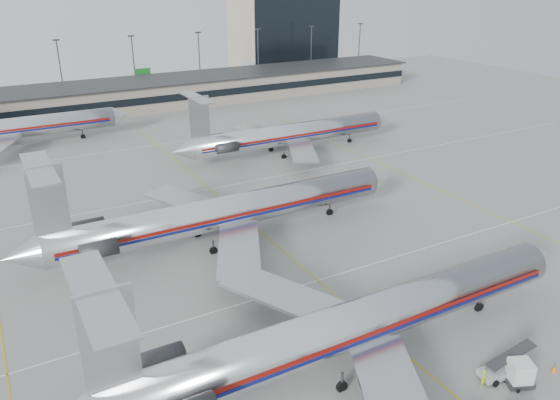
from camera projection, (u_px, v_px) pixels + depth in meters
ground at (377, 331)px, 49.65m from camera, size 260.00×260.00×0.00m
apron_markings at (318, 280)px, 57.70m from camera, size 160.00×0.15×0.02m
terminal at (114, 97)px, 127.34m from camera, size 162.00×17.00×6.25m
light_mast_row at (98, 65)px, 136.53m from camera, size 163.60×0.40×15.28m
distant_building at (282, 31)px, 175.72m from camera, size 30.00×20.00×25.00m
jet_foreground at (347, 326)px, 44.12m from camera, size 49.11×28.91×12.85m
jet_second_row at (220, 213)px, 64.77m from camera, size 49.20×28.97×12.88m
jet_third_row at (287, 134)px, 96.77m from camera, size 44.14×27.15×12.07m
uld_container at (520, 373)px, 42.83m from camera, size 2.52×2.36×2.13m
belt_loader at (504, 369)px, 43.90m from camera, size 4.90×1.98×2.53m
ramp_worker_near at (484, 378)px, 42.72m from camera, size 0.67×0.60×1.53m
cone_right at (555, 369)px, 44.42m from camera, size 0.55×0.55×0.62m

